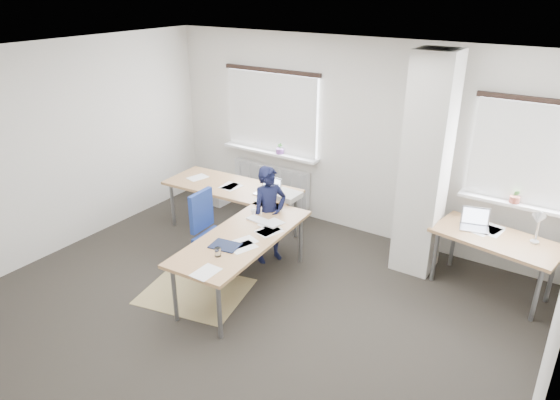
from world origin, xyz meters
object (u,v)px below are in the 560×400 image
Objects in this scene: desk_side at (497,241)px; person at (270,215)px; task_chair at (216,250)px; desk_main at (240,211)px.

desk_side is 1.13× the size of person.
desk_side reaches higher than task_chair.
task_chair is (-0.06, -0.45, -0.39)m from desk_main.
task_chair reaches higher than desk_main.
task_chair is (-3.06, -1.46, -0.39)m from desk_side.
desk_main is at bearing 141.65° from person.
person is at bearing 22.12° from desk_main.
desk_main is at bearing -151.43° from desk_side.
desk_side is at bearing 22.26° from task_chair.
person is at bearing 53.01° from task_chair.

